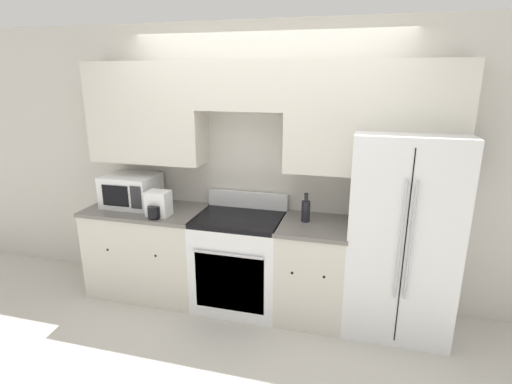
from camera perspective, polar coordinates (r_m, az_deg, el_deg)
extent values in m
plane|color=beige|center=(3.75, -1.31, -18.27)|extent=(12.00, 12.00, 0.00)
cube|color=beige|center=(3.81, 1.38, 3.78)|extent=(8.00, 0.06, 2.60)
cube|color=beige|center=(3.98, -15.34, 10.82)|extent=(1.11, 0.33, 0.93)
cube|color=beige|center=(3.58, -1.91, 14.93)|extent=(0.79, 0.33, 0.42)
cube|color=beige|center=(3.44, 16.43, 9.97)|extent=(1.44, 0.33, 0.93)
cube|color=beige|center=(4.19, -15.01, -8.24)|extent=(1.11, 0.62, 0.85)
cube|color=slate|center=(4.03, -15.47, -2.49)|extent=(1.14, 0.64, 0.03)
sphere|color=black|center=(4.04, -20.41, -7.72)|extent=(0.03, 0.03, 0.03)
sphere|color=black|center=(3.78, -14.13, -8.81)|extent=(0.03, 0.03, 0.03)
cube|color=beige|center=(3.70, 8.03, -11.23)|extent=(0.58, 0.62, 0.85)
cube|color=slate|center=(3.52, 8.31, -4.81)|extent=(0.61, 0.64, 0.03)
sphere|color=black|center=(3.39, 5.19, -11.42)|extent=(0.03, 0.03, 0.03)
sphere|color=black|center=(3.36, 9.70, -11.85)|extent=(0.03, 0.03, 0.03)
cube|color=white|center=(3.83, -2.37, -10.12)|extent=(0.79, 0.62, 0.85)
cube|color=black|center=(3.59, -3.85, -12.79)|extent=(0.63, 0.01, 0.54)
cube|color=black|center=(3.65, -2.45, -3.88)|extent=(0.79, 0.62, 0.04)
cube|color=white|center=(3.88, -1.22, -1.12)|extent=(0.79, 0.04, 0.16)
cylinder|color=silver|center=(3.45, -4.08, -8.92)|extent=(0.63, 0.02, 0.02)
cube|color=white|center=(3.58, 19.95, -5.56)|extent=(0.85, 0.73, 1.71)
cube|color=black|center=(3.24, 20.40, -7.88)|extent=(0.01, 0.01, 1.57)
cylinder|color=#B7B7BC|center=(3.18, 19.96, -6.62)|extent=(0.02, 0.02, 0.94)
cylinder|color=#B7B7BC|center=(3.19, 21.22, -6.70)|extent=(0.02, 0.02, 0.94)
cube|color=white|center=(4.12, -17.34, 0.24)|extent=(0.50, 0.41, 0.31)
cube|color=black|center=(3.98, -19.47, -0.51)|extent=(0.27, 0.01, 0.20)
cube|color=#262628|center=(3.86, -16.79, -0.77)|extent=(0.11, 0.01, 0.22)
cylinder|color=black|center=(3.54, 7.11, -2.75)|extent=(0.08, 0.08, 0.19)
cylinder|color=black|center=(3.50, 7.18, -0.91)|extent=(0.03, 0.03, 0.05)
cylinder|color=black|center=(3.49, 7.20, -0.34)|extent=(0.04, 0.04, 0.02)
cube|color=white|center=(3.76, -13.75, -1.60)|extent=(0.21, 0.16, 0.23)
cylinder|color=black|center=(3.70, -14.36, -2.76)|extent=(0.11, 0.11, 0.10)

